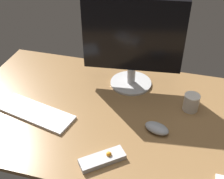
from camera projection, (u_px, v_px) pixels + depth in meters
desk at (109, 113)px, 134.51cm from camera, size 140.00×84.00×2.00cm
monitor at (133, 42)px, 136.76cm from camera, size 48.10×21.34×45.50cm
keyboard at (35, 113)px, 132.05cm from camera, size 38.82×20.27×1.21cm
computer_mouse at (157, 128)px, 122.31cm from camera, size 12.19×9.48×3.48cm
media_remote at (103, 159)px, 109.85cm from camera, size 17.53×15.85×3.62cm
coffee_mug at (191, 102)px, 132.43cm from camera, size 7.13×7.13×8.16cm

